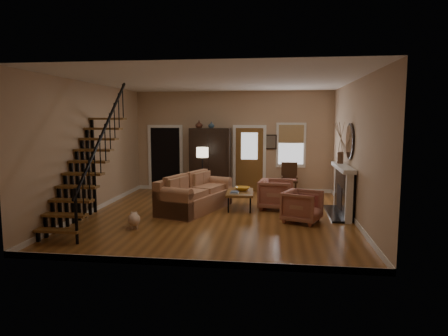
# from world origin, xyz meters

# --- Properties ---
(room) EXTENTS (7.00, 7.33, 3.30)m
(room) POSITION_xyz_m (-0.41, 1.76, 1.51)
(room) COLOR brown
(room) RESTS_ON ground
(staircase) EXTENTS (0.94, 2.80, 3.20)m
(staircase) POSITION_xyz_m (-2.78, -1.30, 1.60)
(staircase) COLOR brown
(staircase) RESTS_ON ground
(fireplace) EXTENTS (0.33, 1.95, 2.30)m
(fireplace) POSITION_xyz_m (3.13, 0.50, 0.74)
(fireplace) COLOR black
(fireplace) RESTS_ON ground
(armoire) EXTENTS (1.30, 0.60, 2.10)m
(armoire) POSITION_xyz_m (-0.70, 3.15, 1.05)
(armoire) COLOR black
(armoire) RESTS_ON ground
(vase_a) EXTENTS (0.24, 0.24, 0.25)m
(vase_a) POSITION_xyz_m (-1.05, 3.05, 2.22)
(vase_a) COLOR #4C2619
(vase_a) RESTS_ON armoire
(vase_b) EXTENTS (0.20, 0.20, 0.21)m
(vase_b) POSITION_xyz_m (-0.65, 3.05, 2.21)
(vase_b) COLOR #334C60
(vase_b) RESTS_ON armoire
(sofa) EXTENTS (1.74, 2.57, 0.88)m
(sofa) POSITION_xyz_m (-0.68, 0.51, 0.44)
(sofa) COLOR #AA714D
(sofa) RESTS_ON ground
(coffee_table) EXTENTS (0.76, 1.24, 0.46)m
(coffee_table) POSITION_xyz_m (0.47, 0.88, 0.23)
(coffee_table) COLOR brown
(coffee_table) RESTS_ON ground
(bowl) EXTENTS (0.41, 0.41, 0.10)m
(bowl) POSITION_xyz_m (0.52, 1.03, 0.51)
(bowl) COLOR orange
(bowl) RESTS_ON coffee_table
(books) EXTENTS (0.22, 0.30, 0.06)m
(books) POSITION_xyz_m (0.35, 0.58, 0.49)
(books) COLOR beige
(books) RESTS_ON coffee_table
(armchair_left) EXTENTS (1.06, 1.04, 0.74)m
(armchair_left) POSITION_xyz_m (2.04, -0.37, 0.37)
(armchair_left) COLOR brown
(armchair_left) RESTS_ON ground
(armchair_right) EXTENTS (0.98, 0.96, 0.80)m
(armchair_right) POSITION_xyz_m (1.43, 0.93, 0.40)
(armchair_right) COLOR brown
(armchair_right) RESTS_ON ground
(floor_lamp) EXTENTS (0.38, 0.38, 1.55)m
(floor_lamp) POSITION_xyz_m (-0.77, 2.06, 0.78)
(floor_lamp) COLOR black
(floor_lamp) RESTS_ON ground
(side_chair) EXTENTS (0.54, 0.54, 1.02)m
(side_chair) POSITION_xyz_m (1.85, 2.95, 0.51)
(side_chair) COLOR #382112
(side_chair) RESTS_ON ground
(dog) EXTENTS (0.42, 0.53, 0.34)m
(dog) POSITION_xyz_m (-1.67, -1.37, 0.17)
(dog) COLOR beige
(dog) RESTS_ON ground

